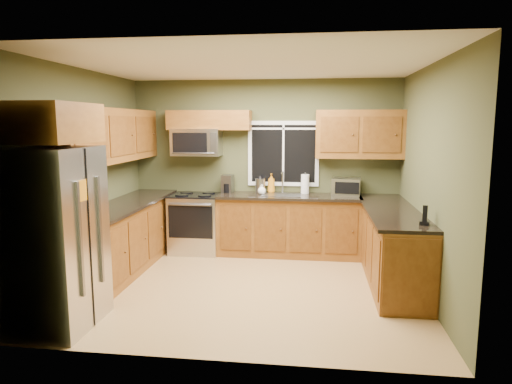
% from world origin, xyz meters
% --- Properties ---
extents(floor, '(4.20, 4.20, 0.00)m').
position_xyz_m(floor, '(0.00, 0.00, 0.00)').
color(floor, '#A47C48').
rests_on(floor, ground).
extents(ceiling, '(4.20, 4.20, 0.00)m').
position_xyz_m(ceiling, '(0.00, 0.00, 2.70)').
color(ceiling, white).
rests_on(ceiling, back_wall).
extents(back_wall, '(4.20, 0.00, 4.20)m').
position_xyz_m(back_wall, '(0.00, 1.80, 1.35)').
color(back_wall, '#414426').
rests_on(back_wall, ground).
extents(front_wall, '(4.20, 0.00, 4.20)m').
position_xyz_m(front_wall, '(0.00, -1.80, 1.35)').
color(front_wall, '#414426').
rests_on(front_wall, ground).
extents(left_wall, '(0.00, 3.60, 3.60)m').
position_xyz_m(left_wall, '(-2.10, 0.00, 1.35)').
color(left_wall, '#414426').
rests_on(left_wall, ground).
extents(right_wall, '(0.00, 3.60, 3.60)m').
position_xyz_m(right_wall, '(2.10, 0.00, 1.35)').
color(right_wall, '#414426').
rests_on(right_wall, ground).
extents(window, '(1.12, 0.03, 1.02)m').
position_xyz_m(window, '(0.30, 1.78, 1.55)').
color(window, white).
rests_on(window, back_wall).
extents(base_cabinets_left, '(0.60, 2.65, 0.90)m').
position_xyz_m(base_cabinets_left, '(-1.80, 0.48, 0.45)').
color(base_cabinets_left, brown).
rests_on(base_cabinets_left, ground).
extents(countertop_left, '(0.65, 2.65, 0.04)m').
position_xyz_m(countertop_left, '(-1.78, 0.48, 0.92)').
color(countertop_left, black).
rests_on(countertop_left, base_cabinets_left).
extents(base_cabinets_back, '(2.17, 0.60, 0.90)m').
position_xyz_m(base_cabinets_back, '(0.42, 1.50, 0.45)').
color(base_cabinets_back, brown).
rests_on(base_cabinets_back, ground).
extents(countertop_back, '(2.17, 0.65, 0.04)m').
position_xyz_m(countertop_back, '(0.42, 1.48, 0.92)').
color(countertop_back, black).
rests_on(countertop_back, base_cabinets_back).
extents(base_cabinets_peninsula, '(0.60, 2.52, 0.90)m').
position_xyz_m(base_cabinets_peninsula, '(1.80, 0.54, 0.45)').
color(base_cabinets_peninsula, brown).
rests_on(base_cabinets_peninsula, ground).
extents(countertop_peninsula, '(0.65, 2.50, 0.04)m').
position_xyz_m(countertop_peninsula, '(1.78, 0.55, 0.92)').
color(countertop_peninsula, black).
rests_on(countertop_peninsula, base_cabinets_peninsula).
extents(upper_cabinets_left, '(0.33, 2.65, 0.72)m').
position_xyz_m(upper_cabinets_left, '(-1.94, 0.48, 1.86)').
color(upper_cabinets_left, brown).
rests_on(upper_cabinets_left, left_wall).
extents(upper_cabinets_back_left, '(1.30, 0.33, 0.30)m').
position_xyz_m(upper_cabinets_back_left, '(-0.85, 1.64, 2.07)').
color(upper_cabinets_back_left, brown).
rests_on(upper_cabinets_back_left, back_wall).
extents(upper_cabinets_back_right, '(1.30, 0.33, 0.72)m').
position_xyz_m(upper_cabinets_back_right, '(1.45, 1.64, 1.86)').
color(upper_cabinets_back_right, brown).
rests_on(upper_cabinets_back_right, back_wall).
extents(upper_cabinet_over_fridge, '(0.72, 0.90, 0.38)m').
position_xyz_m(upper_cabinet_over_fridge, '(-1.74, -1.30, 2.03)').
color(upper_cabinet_over_fridge, brown).
rests_on(upper_cabinet_over_fridge, left_wall).
extents(refrigerator, '(0.74, 0.90, 1.80)m').
position_xyz_m(refrigerator, '(-1.74, -1.30, 0.90)').
color(refrigerator, '#B7B7BC').
rests_on(refrigerator, ground).
extents(range, '(0.76, 0.69, 0.94)m').
position_xyz_m(range, '(-1.05, 1.47, 0.47)').
color(range, '#B7B7BC').
rests_on(range, ground).
extents(microwave, '(0.76, 0.41, 0.42)m').
position_xyz_m(microwave, '(-1.05, 1.61, 1.73)').
color(microwave, '#B7B7BC').
rests_on(microwave, back_wall).
extents(sink, '(0.60, 0.42, 0.36)m').
position_xyz_m(sink, '(0.30, 1.49, 0.95)').
color(sink, slate).
rests_on(sink, countertop_back).
extents(toaster_oven, '(0.46, 0.38, 0.26)m').
position_xyz_m(toaster_oven, '(1.28, 1.58, 1.07)').
color(toaster_oven, '#B7B7BC').
rests_on(toaster_oven, countertop_back).
extents(coffee_maker, '(0.18, 0.24, 0.28)m').
position_xyz_m(coffee_maker, '(-0.57, 1.64, 1.07)').
color(coffee_maker, slate).
rests_on(coffee_maker, countertop_back).
extents(kettle, '(0.18, 0.18, 0.28)m').
position_xyz_m(kettle, '(-0.05, 1.65, 1.07)').
color(kettle, '#B7B7BC').
rests_on(kettle, countertop_back).
extents(paper_towel_roll, '(0.14, 0.14, 0.33)m').
position_xyz_m(paper_towel_roll, '(0.65, 1.68, 1.09)').
color(paper_towel_roll, white).
rests_on(paper_towel_roll, countertop_back).
extents(soap_bottle_a, '(0.13, 0.13, 0.30)m').
position_xyz_m(soap_bottle_a, '(0.12, 1.70, 1.09)').
color(soap_bottle_a, orange).
rests_on(soap_bottle_a, countertop_back).
extents(soap_bottle_c, '(0.13, 0.13, 0.16)m').
position_xyz_m(soap_bottle_c, '(-0.01, 1.50, 1.02)').
color(soap_bottle_c, white).
rests_on(soap_bottle_c, countertop_back).
extents(cordless_phone, '(0.13, 0.13, 0.21)m').
position_xyz_m(cordless_phone, '(1.98, -0.40, 1.00)').
color(cordless_phone, black).
rests_on(cordless_phone, countertop_peninsula).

